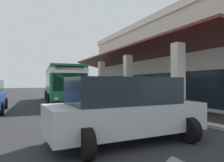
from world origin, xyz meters
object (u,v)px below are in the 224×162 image
object	(u,v)px
parked_sedan_charcoal	(146,104)
potted_palm	(95,93)
transit_bus	(62,82)
parked_suv_silver	(125,108)
pedestrian	(126,96)

from	to	relation	value
parked_sedan_charcoal	potted_palm	size ratio (longest dim) A/B	1.99
potted_palm	transit_bus	bearing A→B (deg)	-47.91
parked_suv_silver	parked_sedan_charcoal	world-z (taller)	parked_suv_silver
parked_suv_silver	potted_palm	world-z (taller)	potted_palm
transit_bus	pedestrian	bearing A→B (deg)	18.89
transit_bus	parked_sedan_charcoal	distance (m)	11.05
transit_bus	parked_sedan_charcoal	xyz separation A→B (m)	(10.79, 2.07, -1.10)
pedestrian	potted_palm	world-z (taller)	potted_palm
potted_palm	parked_sedan_charcoal	bearing A→B (deg)	-10.54
parked_sedan_charcoal	pedestrian	bearing A→B (deg)	170.37
transit_bus	parked_sedan_charcoal	size ratio (longest dim) A/B	2.50
potted_palm	pedestrian	bearing A→B (deg)	-10.78
transit_bus	parked_sedan_charcoal	world-z (taller)	transit_bus
parked_suv_silver	potted_palm	bearing A→B (deg)	162.80
parked_sedan_charcoal	pedestrian	size ratio (longest dim) A/B	2.70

